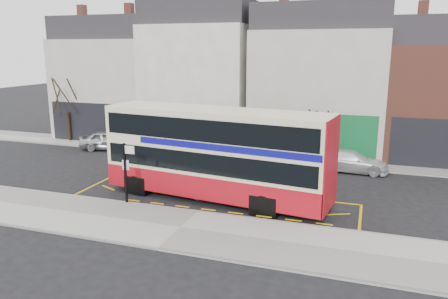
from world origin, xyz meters
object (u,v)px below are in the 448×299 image
(double_decker_bus, at_px, (216,153))
(car_silver, at_px, (110,140))
(bus_stop_post, at_px, (126,167))
(street_tree_left, at_px, (66,86))
(street_tree_right, at_px, (320,116))
(car_white, at_px, (350,161))
(car_grey, at_px, (279,158))

(double_decker_bus, distance_m, car_silver, 13.70)
(double_decker_bus, bearing_deg, car_silver, 152.55)
(double_decker_bus, distance_m, bus_stop_post, 4.32)
(street_tree_left, relative_size, street_tree_right, 1.47)
(car_white, height_order, street_tree_left, street_tree_left)
(bus_stop_post, xyz_separation_m, car_grey, (5.43, 8.96, -1.28))
(double_decker_bus, relative_size, street_tree_left, 1.76)
(double_decker_bus, relative_size, car_grey, 3.10)
(car_silver, xyz_separation_m, car_white, (17.18, -0.37, -0.07))
(car_silver, height_order, street_tree_right, street_tree_right)
(bus_stop_post, xyz_separation_m, street_tree_left, (-12.00, 11.23, 2.58))
(double_decker_bus, bearing_deg, car_grey, 83.28)
(street_tree_left, bearing_deg, car_silver, -16.22)
(car_white, bearing_deg, street_tree_right, 50.94)
(street_tree_left, height_order, street_tree_right, street_tree_left)
(double_decker_bus, height_order, car_white, double_decker_bus)
(car_silver, distance_m, car_grey, 12.91)
(car_silver, height_order, car_grey, car_silver)
(car_silver, bearing_deg, bus_stop_post, -158.71)
(bus_stop_post, bearing_deg, double_decker_bus, 27.95)
(car_white, distance_m, street_tree_right, 3.64)
(car_silver, relative_size, car_grey, 1.13)
(car_white, bearing_deg, street_tree_left, 86.24)
(car_white, height_order, street_tree_right, street_tree_right)
(double_decker_bus, distance_m, car_grey, 7.25)
(car_white, xyz_separation_m, street_tree_left, (-21.73, 1.70, 3.82))
(bus_stop_post, height_order, street_tree_left, street_tree_left)
(car_grey, bearing_deg, street_tree_left, 98.44)
(bus_stop_post, bearing_deg, street_tree_right, 54.04)
(double_decker_bus, xyz_separation_m, bus_stop_post, (-3.72, -2.14, -0.48))
(double_decker_bus, bearing_deg, street_tree_left, 157.34)
(double_decker_bus, relative_size, car_silver, 2.73)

